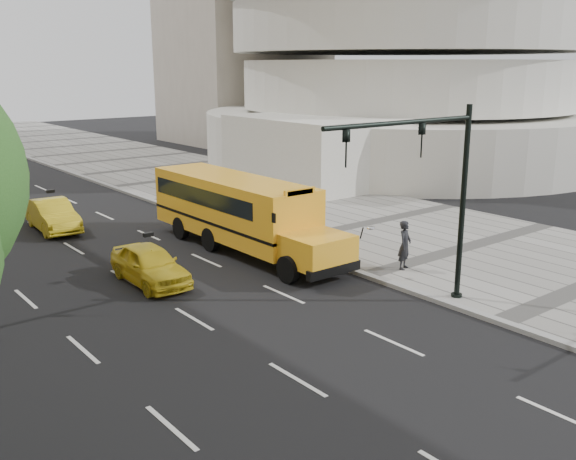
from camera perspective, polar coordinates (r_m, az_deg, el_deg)
ground at (r=24.67m, az=-12.26°, el=-3.73°), size 140.00×140.00×0.00m
sidewalk_museum at (r=31.56m, az=7.57°, el=0.60°), size 12.00×140.00×0.15m
curb_museum at (r=27.67m, az=-1.11°, el=-1.24°), size 0.30×140.00×0.15m
school_bus at (r=26.99m, az=-4.60°, el=2.01°), size 2.96×11.56×3.19m
taxi_near at (r=23.31m, az=-12.17°, el=-3.01°), size 1.76×4.12×1.39m
taxi_far at (r=32.04m, az=-20.19°, el=1.23°), size 1.79×4.49×1.45m
pedestrian at (r=24.23m, az=10.34°, el=-1.32°), size 0.79×0.65×1.84m
traffic_signal at (r=19.88m, az=13.01°, el=4.05°), size 6.18×0.36×6.40m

